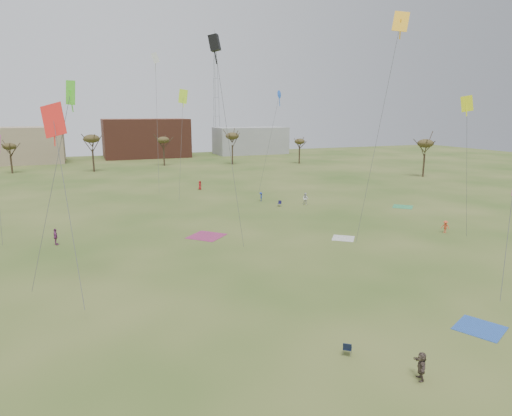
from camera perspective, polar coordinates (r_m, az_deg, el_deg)
name	(u,v)px	position (r m, az deg, el deg)	size (l,w,h in m)	color
ground	(319,319)	(31.90, 8.23, -14.08)	(260.00, 260.00, 0.00)	#2C4A17
spectator_fore_c	(421,366)	(26.56, 20.65, -18.64)	(1.49, 0.47, 1.60)	#504239
flyer_mid_b	(445,227)	(57.08, 23.36, -2.25)	(0.96, 0.55, 1.49)	#E44D2A
spectator_mid_d	(56,237)	(52.37, -24.57, -3.42)	(1.06, 0.44, 1.82)	#843773
spectator_mid_e	(306,199)	(68.72, 6.45, 1.20)	(0.90, 0.70, 1.85)	silver
flyer_far_b	(200,185)	(82.38, -7.30, 2.96)	(0.81, 0.53, 1.66)	maroon
flyer_far_c	(261,197)	(71.06, 0.64, 1.48)	(0.94, 0.54, 1.45)	navy
blanket_blue	(480,328)	(33.88, 27.04, -13.74)	(2.82, 2.82, 0.03)	#2752AC
blanket_cream	(343,238)	(51.27, 11.26, -3.89)	(2.41, 2.41, 0.03)	silver
blanket_plum	(207,236)	(51.47, -6.44, -3.66)	(3.69, 3.69, 0.03)	#942D5B
blanket_olive	(403,207)	(70.53, 18.51, 0.15)	(2.85, 2.85, 0.03)	#359257
camp_chair_center	(347,351)	(27.93, 11.76, -17.71)	(0.73, 0.74, 0.87)	#131B35
camp_chair_right	(279,205)	(67.32, 3.06, 0.45)	(0.74, 0.74, 0.87)	#17153C
kites_aloft	(190,71)	(57.39, -8.53, 17.16)	(46.70, 55.70, 22.66)	yellow
tree_line	(136,144)	(104.65, -15.34, 8.06)	(117.44, 49.32, 8.91)	#3A2B1E
building_tan	(1,146)	(141.41, -30.17, 7.00)	(32.00, 14.00, 10.00)	#937F60
building_brick	(146,138)	(146.17, -14.11, 8.80)	(26.00, 16.00, 12.00)	brown
building_grey	(250,141)	(153.01, -0.73, 8.75)	(24.00, 12.00, 9.00)	gray
radio_tower	(216,97)	(156.20, -5.23, 14.17)	(1.51, 1.72, 41.00)	#9EA3A8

